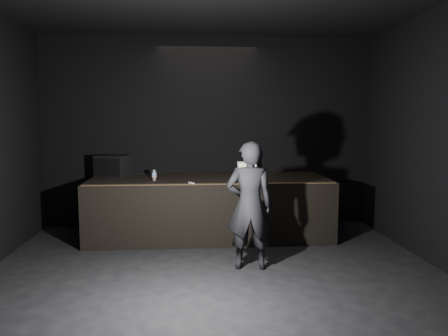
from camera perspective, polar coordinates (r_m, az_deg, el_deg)
name	(u,v)px	position (r m, az deg, el deg)	size (l,w,h in m)	color
ground	(220,302)	(5.04, -0.58, -17.04)	(7.00, 7.00, 0.00)	black
room_walls	(219,117)	(4.61, -0.61, 6.64)	(6.10, 7.10, 3.52)	black
stage_riser	(209,207)	(7.49, -1.91, -5.09)	(4.00, 1.50, 1.00)	black
riser_lip	(211,184)	(6.71, -1.68, -2.09)	(3.92, 0.10, 0.01)	brown
stage_monitor	(113,166)	(7.83, -14.35, 0.26)	(0.65, 0.57, 0.36)	black
cable	(137,174)	(7.98, -11.27, -0.79)	(0.02, 0.02, 1.02)	black
laptop	(249,173)	(7.62, 3.32, -0.59)	(0.43, 0.41, 0.25)	silver
beer_can	(154,175)	(7.18, -9.11, -0.93)	(0.08, 0.08, 0.18)	silver
plastic_cup	(260,172)	(7.79, 4.76, -0.52)	(0.09, 0.09, 0.11)	white
wii_remote	(191,183)	(6.75, -4.29, -1.99)	(0.03, 0.13, 0.03)	white
person	(250,205)	(5.83, 3.38, -4.90)	(0.63, 0.41, 1.72)	black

